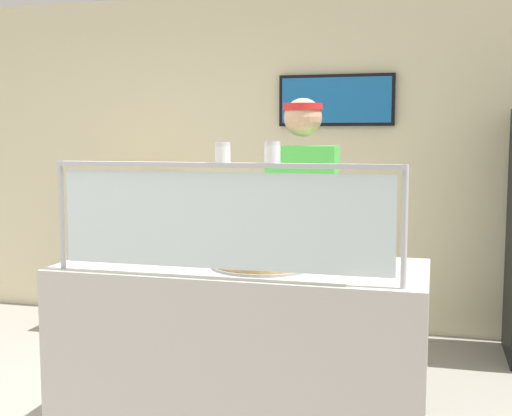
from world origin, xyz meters
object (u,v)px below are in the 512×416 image
Objects in this scene: pepper_flake_shaker at (272,154)px; pizza_box_stack at (129,203)px; pizza_tray at (263,263)px; worker_figure at (303,235)px; pizza_server at (254,259)px; parmesan_shaker at (223,154)px.

pizza_box_stack is (-1.70, 2.17, -0.45)m from pepper_flake_shaker.
pizza_tray is 5.40× the size of pepper_flake_shaker.
pizza_tray is 0.67m from worker_figure.
pizza_box_stack is (-1.59, 1.89, 0.06)m from pizza_tray.
worker_figure is at bearing -36.63° from pizza_box_stack.
pizza_server is (-0.04, -0.02, 0.02)m from pizza_tray.
pizza_box_stack is at bearing 124.80° from pizza_server.
parmesan_shaker is at bearing 180.00° from pepper_flake_shaker.
pepper_flake_shaker is (0.15, -0.26, 0.49)m from pizza_server.
pizza_server reaches higher than pizza_tray.
worker_figure is at bearing 93.35° from pepper_flake_shaker.
pizza_box_stack reaches higher than pizza_tray.
pizza_server is at bearing 76.37° from parmesan_shaker.
pizza_tray is 0.59m from parmesan_shaker.
worker_figure is (0.09, 0.68, 0.02)m from pizza_server.
parmesan_shaker reaches higher than pizza_tray.
pepper_flake_shaker reaches higher than parmesan_shaker.
pepper_flake_shaker is 0.05× the size of worker_figure.
pepper_flake_shaker reaches higher than pizza_server.
parmesan_shaker is (-0.06, -0.26, 0.49)m from pizza_server.
pepper_flake_shaker is 1.06m from worker_figure.
parmesan_shaker reaches higher than pizza_server.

